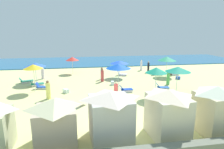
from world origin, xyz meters
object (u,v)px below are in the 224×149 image
(cabana_4, at_px, (215,109))
(lounge_chair_3_0, at_px, (26,81))
(cooler_box_1, at_px, (66,91))
(lounge_chair_2_0, at_px, (162,87))
(umbrella_4, at_px, (167,59))
(lounge_chair_4_0, at_px, (174,73))
(beachgoer_2, at_px, (148,67))
(beachgoer_5, at_px, (141,66))
(umbrella_5, at_px, (72,59))
(cooler_box_2, at_px, (112,83))
(beachgoer_4, at_px, (102,74))
(cabana_2, at_px, (110,115))
(lounge_chair_4_1, at_px, (157,73))
(beachgoer_6, at_px, (116,91))
(cooler_box_0, at_px, (178,78))
(cabana_3, at_px, (168,113))
(umbrella_0, at_px, (118,66))
(umbrella_6, at_px, (33,67))
(lounge_chair_3_1, at_px, (37,84))
(beachgoer_1, at_px, (168,78))
(beachgoer_0, at_px, (102,76))
(lounge_chair_0_0, at_px, (126,89))
(lounge_chair_6_0, at_px, (42,87))
(lounge_chair_7_0, at_px, (122,74))
(beachgoer_7, at_px, (48,90))
(beachgoer_3, at_px, (43,73))
(umbrella_1, at_px, (156,70))
(umbrella_2, at_px, (178,69))
(cabana_1, at_px, (56,120))

(cabana_4, xyz_separation_m, lounge_chair_3_0, (-14.15, 13.37, -1.23))
(cooler_box_1, bearing_deg, lounge_chair_2_0, 46.05)
(umbrella_4, distance_m, lounge_chair_4_0, 2.49)
(beachgoer_2, xyz_separation_m, beachgoer_5, (-0.55, 1.63, -0.06))
(lounge_chair_4_0, bearing_deg, umbrella_5, 68.58)
(cooler_box_2, bearing_deg, umbrella_5, 38.01)
(umbrella_5, height_order, beachgoer_4, umbrella_5)
(cabana_4, bearing_deg, cooler_box_2, 107.01)
(cabana_2, height_order, lounge_chair_4_1, cabana_2)
(lounge_chair_4_1, relative_size, umbrella_5, 0.63)
(beachgoer_6, bearing_deg, cooler_box_0, 35.75)
(cabana_3, relative_size, beachgoer_5, 1.74)
(umbrella_4, bearing_deg, beachgoer_2, 120.21)
(umbrella_0, height_order, umbrella_6, umbrella_6)
(beachgoer_5, xyz_separation_m, cooler_box_2, (-5.75, -7.32, -0.54))
(cabana_3, xyz_separation_m, lounge_chair_3_1, (-9.66, 11.78, -1.17))
(umbrella_5, bearing_deg, cabana_4, -63.20)
(lounge_chair_3_0, bearing_deg, beachgoer_1, -118.07)
(beachgoer_0, bearing_deg, lounge_chair_0_0, 162.68)
(cabana_3, distance_m, lounge_chair_4_0, 16.37)
(cooler_box_1, bearing_deg, beachgoer_4, 98.66)
(lounge_chair_6_0, bearing_deg, beachgoer_4, -54.27)
(lounge_chair_0_0, relative_size, lounge_chair_7_0, 0.89)
(beachgoer_7, bearing_deg, beachgoer_4, -73.24)
(beachgoer_4, distance_m, beachgoer_5, 8.12)
(beachgoer_1, height_order, beachgoer_3, beachgoer_1)
(lounge_chair_6_0, relative_size, cooler_box_0, 2.71)
(beachgoer_1, relative_size, cooler_box_2, 3.89)
(umbrella_1, bearing_deg, umbrella_2, 22.92)
(lounge_chair_3_0, xyz_separation_m, umbrella_5, (5.22, 4.31, 1.90))
(beachgoer_6, bearing_deg, umbrella_4, 46.13)
(lounge_chair_4_1, height_order, beachgoer_6, beachgoer_6)
(beachgoer_5, bearing_deg, lounge_chair_3_0, -53.20)
(beachgoer_3, distance_m, beachgoer_5, 14.39)
(lounge_chair_0_0, distance_m, lounge_chair_4_0, 10.32)
(beachgoer_7, bearing_deg, cabana_2, -179.96)
(lounge_chair_4_1, relative_size, beachgoer_0, 0.95)
(cabana_1, relative_size, beachgoer_1, 1.48)
(umbrella_1, relative_size, umbrella_4, 1.04)
(umbrella_1, xyz_separation_m, beachgoer_3, (-11.52, 8.67, -1.80))
(beachgoer_2, height_order, cooler_box_2, beachgoer_2)
(cooler_box_2, bearing_deg, lounge_chair_2_0, -115.08)
(lounge_chair_2_0, bearing_deg, beachgoer_7, 106.43)
(umbrella_6, bearing_deg, lounge_chair_0_0, -11.06)
(beachgoer_3, relative_size, beachgoer_4, 0.99)
(beachgoer_1, bearing_deg, cabana_3, -48.51)
(lounge_chair_4_1, xyz_separation_m, lounge_chair_6_0, (-14.50, -4.24, -0.06))
(beachgoer_2, relative_size, beachgoer_6, 1.07)
(umbrella_5, bearing_deg, beachgoer_2, -5.46)
(lounge_chair_3_1, xyz_separation_m, beachgoer_4, (7.44, 1.85, 0.48))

